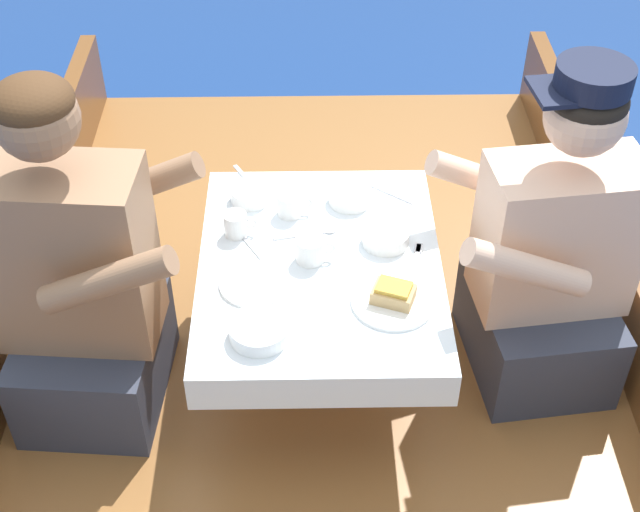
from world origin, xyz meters
TOP-DOWN VIEW (x-y plane):
  - ground_plane at (0.00, 0.00)m, footprint 60.00×60.00m
  - boat_deck at (0.00, 0.00)m, footprint 1.86×3.03m
  - gunwale_port at (-0.90, 0.00)m, footprint 0.06×3.03m
  - gunwale_starboard at (0.90, 0.00)m, footprint 0.06×3.03m
  - cockpit_table at (0.00, -0.01)m, footprint 0.64×0.80m
  - person_port at (-0.62, -0.08)m, footprint 0.55×0.47m
  - person_starboard at (0.62, 0.02)m, footprint 0.56×0.49m
  - plate_sandwich at (0.18, -0.17)m, footprint 0.21×0.21m
  - plate_bread at (-0.17, -0.10)m, footprint 0.17×0.17m
  - sandwich at (0.18, -0.17)m, footprint 0.12×0.10m
  - bowl_port_near at (-0.15, -0.28)m, footprint 0.15×0.15m
  - bowl_starboard_near at (-0.19, 0.26)m, footprint 0.11×0.11m
  - bowl_center_far at (0.09, 0.24)m, footprint 0.12×0.12m
  - bowl_port_far at (0.18, 0.06)m, footprint 0.13×0.13m
  - coffee_cup_port at (-0.02, -0.00)m, footprint 0.11×0.08m
  - coffee_cup_starboard at (-0.08, 0.19)m, footprint 0.10×0.07m
  - coffee_cup_center at (-0.22, 0.11)m, footprint 0.09×0.06m
  - utensil_spoon_port at (-0.01, 0.10)m, footprint 0.17×0.05m
  - utensil_spoon_center at (0.18, 0.30)m, footprint 0.14×0.11m
  - utensil_fork_port at (0.25, -0.01)m, footprint 0.05×0.17m
  - utensil_knife_port at (-0.20, 0.35)m, footprint 0.10×0.15m
  - utensil_knife_starboard at (-0.17, 0.03)m, footprint 0.10×0.15m

SIDE VIEW (x-z plane):
  - ground_plane at x=0.00m, z-range 0.00..0.00m
  - boat_deck at x=0.00m, z-range 0.00..0.30m
  - gunwale_port at x=-0.90m, z-range 0.30..0.59m
  - gunwale_starboard at x=0.90m, z-range 0.30..0.59m
  - cockpit_table at x=0.00m, z-range 0.47..0.89m
  - person_starboard at x=0.62m, z-range 0.20..1.17m
  - person_port at x=-0.62m, z-range 0.20..1.21m
  - utensil_fork_port at x=0.25m, z-range 0.72..0.73m
  - utensil_knife_port at x=-0.20m, z-range 0.72..0.73m
  - utensil_knife_starboard at x=-0.17m, z-range 0.72..0.73m
  - utensil_spoon_port at x=-0.01m, z-range 0.72..0.73m
  - utensil_spoon_center at x=0.18m, z-range 0.72..0.73m
  - plate_bread at x=-0.17m, z-range 0.72..0.73m
  - plate_sandwich at x=0.18m, z-range 0.72..0.73m
  - bowl_center_far at x=0.09m, z-range 0.73..0.77m
  - bowl_starboard_near at x=-0.19m, z-range 0.73..0.77m
  - bowl_port_far at x=0.18m, z-range 0.73..0.77m
  - bowl_port_near at x=-0.15m, z-range 0.73..0.77m
  - sandwich at x=0.18m, z-range 0.73..0.78m
  - coffee_cup_starboard at x=-0.08m, z-range 0.73..0.79m
  - coffee_cup_center at x=-0.22m, z-range 0.73..0.79m
  - coffee_cup_port at x=-0.02m, z-range 0.73..0.79m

